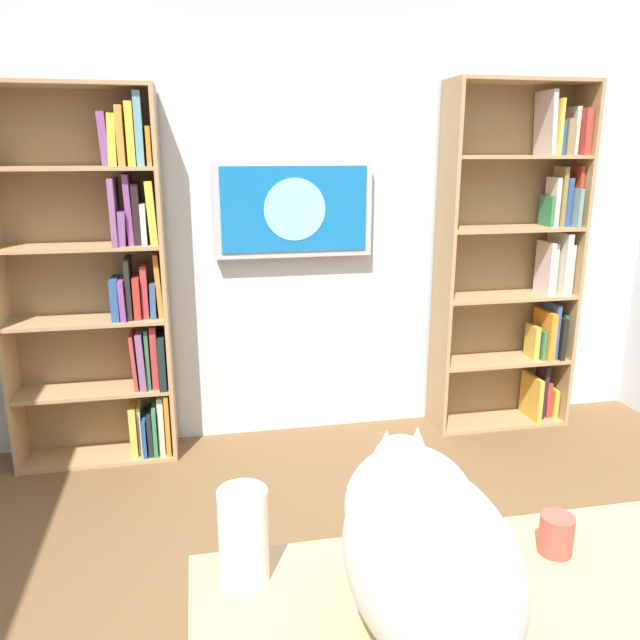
# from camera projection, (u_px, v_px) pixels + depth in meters

# --- Properties ---
(wall_back) EXTENTS (4.52, 0.06, 2.70)m
(wall_back) POSITION_uv_depth(u_px,v_px,m) (304.00, 209.00, 3.57)
(wall_back) COLOR silver
(wall_back) RESTS_ON ground
(bookshelf_left) EXTENTS (0.84, 0.28, 2.06)m
(bookshelf_left) POSITION_uv_depth(u_px,v_px,m) (522.00, 261.00, 3.75)
(bookshelf_left) COLOR tan
(bookshelf_left) RESTS_ON ground
(bookshelf_right) EXTENTS (0.85, 0.28, 2.00)m
(bookshelf_right) POSITION_uv_depth(u_px,v_px,m) (108.00, 285.00, 3.30)
(bookshelf_right) COLOR tan
(bookshelf_right) RESTS_ON ground
(wall_mounted_tv) EXTENTS (0.89, 0.07, 0.54)m
(wall_mounted_tv) POSITION_uv_depth(u_px,v_px,m) (294.00, 209.00, 3.48)
(wall_mounted_tv) COLOR #B7B7BC
(cat) EXTENTS (0.32, 0.64, 0.36)m
(cat) POSITION_uv_depth(u_px,v_px,m) (422.00, 543.00, 1.22)
(cat) COLOR silver
(cat) RESTS_ON desk
(paper_towel_roll) EXTENTS (0.11, 0.11, 0.22)m
(paper_towel_roll) POSITION_uv_depth(u_px,v_px,m) (244.00, 536.00, 1.36)
(paper_towel_roll) COLOR white
(paper_towel_roll) RESTS_ON desk
(coffee_mug) EXTENTS (0.08, 0.08, 0.10)m
(coffee_mug) POSITION_uv_depth(u_px,v_px,m) (556.00, 534.00, 1.47)
(coffee_mug) COLOR #D84C3F
(coffee_mug) RESTS_ON desk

